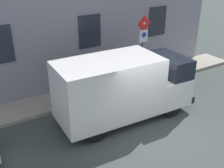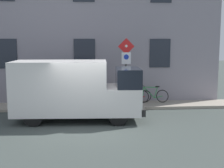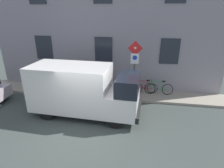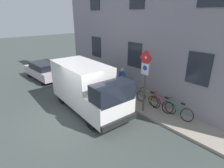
{
  "view_description": "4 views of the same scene",
  "coord_description": "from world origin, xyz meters",
  "px_view_note": "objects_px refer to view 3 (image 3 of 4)",
  "views": [
    {
      "loc": [
        -6.56,
        5.62,
        5.86
      ],
      "look_at": [
        1.98,
        0.35,
        1.12
      ],
      "focal_mm": 44.32,
      "sensor_mm": 36.0,
      "label": 1
    },
    {
      "loc": [
        -11.4,
        -0.17,
        3.29
      ],
      "look_at": [
        2.66,
        -1.29,
        1.32
      ],
      "focal_mm": 48.88,
      "sensor_mm": 36.0,
      "label": 2
    },
    {
      "loc": [
        -6.71,
        -2.36,
        4.86
      ],
      "look_at": [
        2.04,
        -0.93,
        1.37
      ],
      "focal_mm": 29.54,
      "sensor_mm": 36.0,
      "label": 3
    },
    {
      "loc": [
        -3.71,
        -7.38,
        5.01
      ],
      "look_at": [
        2.79,
        0.17,
        1.14
      ],
      "focal_mm": 28.88,
      "sensor_mm": 36.0,
      "label": 4
    }
  ],
  "objects_px": {
    "bicycle_orange": "(129,86)",
    "pedestrian": "(96,77)",
    "bicycle_green": "(159,88)",
    "litter_bin": "(76,86)",
    "sign_post_stacked": "(135,62)",
    "delivery_van": "(83,89)",
    "bicycle_red": "(143,87)"
  },
  "relations": [
    {
      "from": "delivery_van",
      "to": "litter_bin",
      "type": "height_order",
      "value": "delivery_van"
    },
    {
      "from": "sign_post_stacked",
      "to": "litter_bin",
      "type": "xyz_separation_m",
      "value": [
        0.14,
        3.5,
        -1.7
      ]
    },
    {
      "from": "bicycle_red",
      "to": "bicycle_orange",
      "type": "relative_size",
      "value": 1.0
    },
    {
      "from": "bicycle_red",
      "to": "delivery_van",
      "type": "bearing_deg",
      "value": 40.92
    },
    {
      "from": "pedestrian",
      "to": "litter_bin",
      "type": "distance_m",
      "value": 1.36
    },
    {
      "from": "bicycle_green",
      "to": "litter_bin",
      "type": "relative_size",
      "value": 1.91
    },
    {
      "from": "delivery_van",
      "to": "pedestrian",
      "type": "relative_size",
      "value": 3.15
    },
    {
      "from": "delivery_van",
      "to": "sign_post_stacked",
      "type": "bearing_deg",
      "value": 41.42
    },
    {
      "from": "bicycle_orange",
      "to": "pedestrian",
      "type": "bearing_deg",
      "value": 5.33
    },
    {
      "from": "delivery_van",
      "to": "bicycle_green",
      "type": "height_order",
      "value": "delivery_van"
    },
    {
      "from": "bicycle_orange",
      "to": "pedestrian",
      "type": "distance_m",
      "value": 2.11
    },
    {
      "from": "bicycle_green",
      "to": "bicycle_red",
      "type": "height_order",
      "value": "same"
    },
    {
      "from": "delivery_van",
      "to": "litter_bin",
      "type": "distance_m",
      "value": 2.45
    },
    {
      "from": "bicycle_green",
      "to": "bicycle_orange",
      "type": "xyz_separation_m",
      "value": [
        0.0,
        1.83,
        0.0
      ]
    },
    {
      "from": "bicycle_orange",
      "to": "bicycle_green",
      "type": "bearing_deg",
      "value": -178.51
    },
    {
      "from": "bicycle_green",
      "to": "litter_bin",
      "type": "bearing_deg",
      "value": 5.7
    },
    {
      "from": "delivery_van",
      "to": "bicycle_orange",
      "type": "relative_size",
      "value": 3.16
    },
    {
      "from": "sign_post_stacked",
      "to": "bicycle_red",
      "type": "relative_size",
      "value": 1.86
    },
    {
      "from": "sign_post_stacked",
      "to": "bicycle_green",
      "type": "height_order",
      "value": "sign_post_stacked"
    },
    {
      "from": "pedestrian",
      "to": "litter_bin",
      "type": "height_order",
      "value": "pedestrian"
    },
    {
      "from": "delivery_van",
      "to": "litter_bin",
      "type": "xyz_separation_m",
      "value": [
        2.05,
        1.12,
        -0.74
      ]
    },
    {
      "from": "sign_post_stacked",
      "to": "delivery_van",
      "type": "relative_size",
      "value": 0.59
    },
    {
      "from": "bicycle_green",
      "to": "litter_bin",
      "type": "distance_m",
      "value": 5.04
    },
    {
      "from": "sign_post_stacked",
      "to": "bicycle_red",
      "type": "bearing_deg",
      "value": -34.49
    },
    {
      "from": "pedestrian",
      "to": "bicycle_red",
      "type": "bearing_deg",
      "value": -69.12
    },
    {
      "from": "bicycle_red",
      "to": "pedestrian",
      "type": "bearing_deg",
      "value": 0.61
    },
    {
      "from": "sign_post_stacked",
      "to": "litter_bin",
      "type": "relative_size",
      "value": 3.54
    },
    {
      "from": "sign_post_stacked",
      "to": "pedestrian",
      "type": "relative_size",
      "value": 1.85
    },
    {
      "from": "pedestrian",
      "to": "litter_bin",
      "type": "relative_size",
      "value": 1.91
    },
    {
      "from": "bicycle_orange",
      "to": "pedestrian",
      "type": "xyz_separation_m",
      "value": [
        -0.14,
        2.03,
        0.56
      ]
    },
    {
      "from": "bicycle_orange",
      "to": "litter_bin",
      "type": "distance_m",
      "value": 3.24
    },
    {
      "from": "bicycle_green",
      "to": "pedestrian",
      "type": "bearing_deg",
      "value": -0.32
    }
  ]
}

